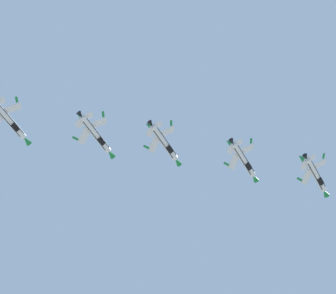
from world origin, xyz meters
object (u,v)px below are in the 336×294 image
fighter_jet_left_outer (96,135)px  fighter_jet_right_outer (10,121)px  fighter_jet_lead (316,175)px  fighter_jet_left_wing (244,160)px  fighter_jet_right_wing (165,143)px

fighter_jet_left_outer → fighter_jet_right_outer: (-21.56, 2.97, -1.19)m
fighter_jet_lead → fighter_jet_right_outer: (-80.78, 11.81, -1.30)m
fighter_jet_left_wing → fighter_jet_right_wing: bearing=-135.2°
fighter_jet_left_outer → fighter_jet_right_wing: bearing=43.7°
fighter_jet_lead → fighter_jet_left_outer: size_ratio=1.00×
fighter_jet_left_wing → fighter_jet_right_outer: (-61.51, 7.74, -3.85)m
fighter_jet_left_wing → fighter_jet_right_outer: fighter_jet_left_wing is taller
fighter_jet_right_wing → fighter_jet_right_outer: fighter_jet_right_wing is taller
fighter_jet_lead → fighter_jet_left_wing: (-19.26, 4.07, 2.55)m
fighter_jet_left_wing → fighter_jet_left_outer: 40.32m
fighter_jet_lead → fighter_jet_left_outer: 59.87m
fighter_jet_left_outer → fighter_jet_left_wing: bearing=44.3°
fighter_jet_lead → fighter_jet_right_outer: size_ratio=1.00×
fighter_jet_lead → fighter_jet_left_outer: fighter_jet_lead is taller
fighter_jet_lead → fighter_jet_left_wing: bearing=-140.8°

